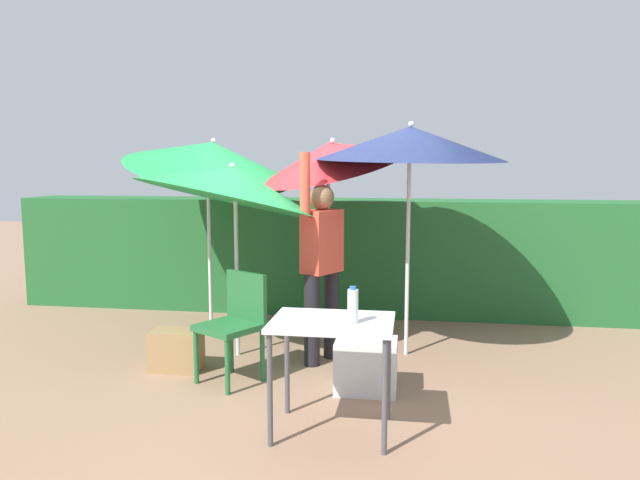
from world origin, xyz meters
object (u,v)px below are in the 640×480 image
umbrella_orange (234,184)px  crate_cardboard (176,350)px  umbrella_navy (211,157)px  folding_table (332,334)px  umbrella_yellow (410,144)px  cooler_box (366,366)px  person_vendor (322,260)px  chair_plastic (235,320)px  bottle_water (353,306)px  umbrella_rainbow (330,156)px

umbrella_orange → crate_cardboard: (-0.39, -0.51, -1.42)m
umbrella_navy → folding_table: (1.55, -2.16, -1.18)m
umbrella_yellow → cooler_box: size_ratio=4.51×
umbrella_orange → folding_table: bearing=-53.7°
umbrella_navy → folding_table: umbrella_navy is taller
folding_table → umbrella_yellow: bearing=75.0°
umbrella_navy → person_vendor: umbrella_navy is taller
umbrella_yellow → chair_plastic: 2.20m
chair_plastic → bottle_water: 1.44m
crate_cardboard → folding_table: folding_table is taller
umbrella_orange → cooler_box: 2.04m
umbrella_yellow → crate_cardboard: bearing=-159.4°
umbrella_navy → cooler_box: bearing=-39.0°
person_vendor → bottle_water: person_vendor is taller
cooler_box → crate_cardboard: 1.69m
umbrella_navy → cooler_box: 2.76m
chair_plastic → umbrella_orange: bearing=106.5°
umbrella_yellow → umbrella_navy: (-2.02, 0.41, -0.11)m
umbrella_navy → person_vendor: bearing=-30.0°
crate_cardboard → umbrella_rainbow: bearing=41.0°
umbrella_navy → crate_cardboard: (0.05, -1.15, -1.68)m
cooler_box → umbrella_yellow: bearing=72.8°
folding_table → bottle_water: bottle_water is taller
umbrella_orange → cooler_box: umbrella_orange is taller
umbrella_orange → umbrella_yellow: umbrella_yellow is taller
umbrella_orange → cooler_box: bearing=-30.4°
umbrella_yellow → person_vendor: bearing=-156.9°
umbrella_orange → bottle_water: bearing=-51.4°
umbrella_rainbow → umbrella_navy: umbrella_navy is taller
chair_plastic → bottle_water: (1.06, -0.90, 0.37)m
umbrella_rainbow → cooler_box: (0.47, -1.29, -1.65)m
chair_plastic → umbrella_navy: bearing=115.8°
umbrella_navy → person_vendor: size_ratio=1.23×
umbrella_orange → umbrella_yellow: size_ratio=0.95×
umbrella_yellow → folding_table: size_ratio=2.70×
umbrella_rainbow → person_vendor: (0.01, -0.63, -0.92)m
umbrella_navy → bottle_water: 2.95m
umbrella_yellow → chair_plastic: (-1.39, -0.91, -1.45)m
chair_plastic → crate_cardboard: chair_plastic is taller
umbrella_yellow → umbrella_navy: bearing=168.6°
person_vendor → folding_table: person_vendor is taller
umbrella_orange → person_vendor: size_ratio=1.09×
person_vendor → crate_cardboard: (-1.22, -0.42, -0.76)m
umbrella_navy → folding_table: bearing=-54.3°
umbrella_yellow → umbrella_navy: umbrella_navy is taller
umbrella_orange → chair_plastic: umbrella_orange is taller
umbrella_navy → chair_plastic: umbrella_navy is taller
umbrella_yellow → cooler_box: bearing=-107.2°
umbrella_rainbow → cooler_box: 2.15m
person_vendor → chair_plastic: bearing=-137.3°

